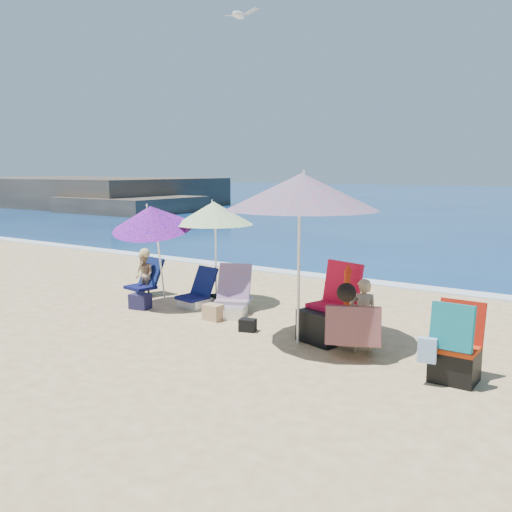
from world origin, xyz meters
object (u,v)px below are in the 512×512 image
Objects in this scene: camp_chair_left at (328,318)px; seagull at (239,15)px; chair_rainbow at (230,302)px; person_left at (145,274)px; umbrella_turquoise at (302,192)px; person_center at (358,319)px; umbrella_blue at (152,217)px; camp_chair_right at (454,352)px; furled_umbrella at (347,301)px; umbrella_striped at (214,213)px; chair_navy at (197,296)px.

camp_chair_left is 1.53× the size of seagull.
person_left is (-2.24, 0.20, 0.21)m from chair_rainbow.
seagull is at bearing 146.75° from umbrella_turquoise.
seagull reaches higher than person_center.
umbrella_blue is 1.51m from person_left.
furled_umbrella is at bearing 161.43° from camp_chair_right.
furled_umbrella reaches higher than camp_chair_left.
umbrella_striped is 1.53m from chair_navy.
umbrella_blue is 1.63m from chair_navy.
umbrella_blue reaches higher than umbrella_striped.
umbrella_striped is at bearing 163.24° from furled_umbrella.
umbrella_striped reaches higher than person_center.
umbrella_striped is 2.61× the size of seagull.
furled_umbrella is (0.59, 0.27, -1.51)m from umbrella_turquoise.
umbrella_turquoise reaches higher than umbrella_blue.
umbrella_striped is 1.63× the size of furled_umbrella.
camp_chair_left is (0.27, 0.34, -1.82)m from umbrella_turquoise.
seagull is at bearing 30.75° from chair_navy.
chair_rainbow is at bearing -72.68° from seagull.
camp_chair_right is at bearing -14.49° from chair_rainbow.
seagull reaches higher than camp_chair_right.
furled_umbrella is 1.14× the size of person_center.
camp_chair_right is at bearing -6.93° from umbrella_turquoise.
camp_chair_left is 1.16× the size of camp_chair_right.
person_left is (-6.24, 1.24, 0.08)m from camp_chair_right.
chair_navy is 0.76× the size of person_left.
chair_navy is 0.69× the size of chair_rainbow.
chair_navy is at bearing -117.03° from umbrella_striped.
camp_chair_right is (2.20, -0.27, -1.80)m from umbrella_turquoise.
umbrella_turquoise is at bearing -154.89° from furled_umbrella.
umbrella_striped is 2.01m from person_left.
camp_chair_right is 1.33m from person_center.
chair_navy is at bearing 165.13° from person_center.
umbrella_blue is at bearing -146.74° from seagull.
camp_chair_left is (-0.32, 0.07, -0.31)m from furled_umbrella.
camp_chair_right is 1.03× the size of person_left.
chair_navy is 4.89m from seagull.
umbrella_turquoise is at bearing -23.03° from chair_rainbow.
umbrella_turquoise is 1.88m from person_center.
camp_chair_right is at bearing -18.57° from furled_umbrella.
camp_chair_right is at bearing -17.54° from camp_chair_left.
person_left is at bearing -171.20° from seagull.
camp_chair_right is (4.01, -1.04, 0.13)m from chair_rainbow.
umbrella_blue is at bearing -136.00° from umbrella_striped.
chair_rainbow is at bearing 168.35° from furled_umbrella.
seagull reaches higher than umbrella_blue.
camp_chair_left reaches higher than chair_rainbow.
chair_rainbow is 2.26m from person_left.
chair_rainbow is (-1.81, 0.77, -1.94)m from umbrella_turquoise.
umbrella_turquoise is 2.86m from camp_chair_right.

